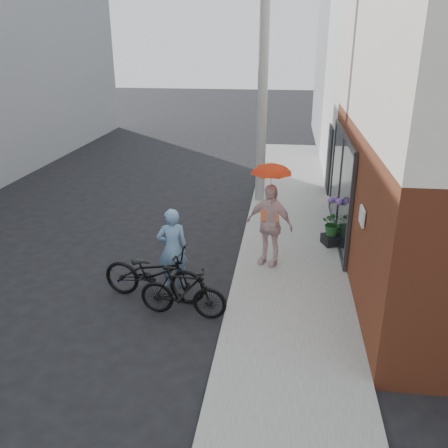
% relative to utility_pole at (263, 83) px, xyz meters
% --- Properties ---
extents(ground, '(80.00, 80.00, 0.00)m').
position_rel_utility_pole_xyz_m(ground, '(-1.10, -6.00, -3.50)').
color(ground, black).
rests_on(ground, ground).
extents(sidewalk, '(2.20, 24.00, 0.12)m').
position_rel_utility_pole_xyz_m(sidewalk, '(1.00, -4.00, -3.44)').
color(sidewalk, gray).
rests_on(sidewalk, ground).
extents(curb, '(0.12, 24.00, 0.12)m').
position_rel_utility_pole_xyz_m(curb, '(-0.16, -4.00, -3.44)').
color(curb, '#9E9E99').
rests_on(curb, ground).
extents(east_building_far, '(8.00, 8.00, 7.00)m').
position_rel_utility_pole_xyz_m(east_building_far, '(6.10, 10.00, 0.00)').
color(east_building_far, gray).
rests_on(east_building_far, ground).
extents(utility_pole, '(0.28, 0.28, 7.00)m').
position_rel_utility_pole_xyz_m(utility_pole, '(0.00, 0.00, 0.00)').
color(utility_pole, '#9E9E99').
rests_on(utility_pole, ground).
extents(officer, '(0.69, 0.56, 1.65)m').
position_rel_utility_pole_xyz_m(officer, '(-1.38, -5.40, -2.67)').
color(officer, '#6B95BF').
rests_on(officer, ground).
extents(bike_left, '(2.10, 0.99, 1.06)m').
position_rel_utility_pole_xyz_m(bike_left, '(-1.63, -5.90, -2.97)').
color(bike_left, black).
rests_on(bike_left, ground).
extents(bike_right, '(1.62, 0.59, 0.96)m').
position_rel_utility_pole_xyz_m(bike_right, '(-0.97, -6.44, -3.02)').
color(bike_right, black).
rests_on(bike_right, ground).
extents(kimono_woman, '(1.12, 0.80, 1.77)m').
position_rel_utility_pole_xyz_m(kimono_woman, '(0.45, -4.33, -2.50)').
color(kimono_woman, beige).
rests_on(kimono_woman, sidewalk).
extents(parasol, '(0.81, 0.81, 0.71)m').
position_rel_utility_pole_xyz_m(parasol, '(0.45, -4.33, -1.26)').
color(parasol, '#F9481D').
rests_on(parasol, kimono_woman).
extents(planter, '(0.54, 0.54, 0.22)m').
position_rel_utility_pole_xyz_m(planter, '(1.90, -3.14, -3.27)').
color(planter, black).
rests_on(planter, sidewalk).
extents(potted_plant, '(0.55, 0.47, 0.61)m').
position_rel_utility_pole_xyz_m(potted_plant, '(1.90, -3.14, -2.85)').
color(potted_plant, '#245A27').
rests_on(potted_plant, planter).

